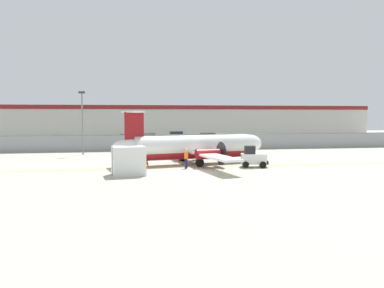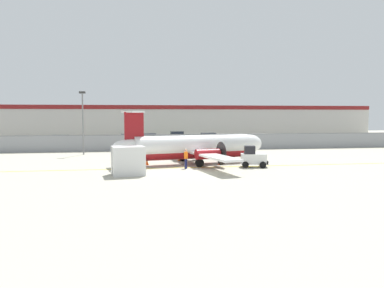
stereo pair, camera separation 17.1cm
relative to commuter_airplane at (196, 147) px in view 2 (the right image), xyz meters
The scene contains 20 objects.
ground_plane 2.99m from the commuter_airplane, 109.07° to the right, with size 140.00×140.00×0.01m.
perimeter_fence 13.64m from the commuter_airplane, 93.47° to the left, with size 98.00×0.10×2.10m.
parking_lot_strip 25.17m from the commuter_airplane, 91.88° to the left, with size 98.00×17.00×0.12m.
background_building 43.64m from the commuter_airplane, 91.09° to the left, with size 91.00×8.10×6.50m.
commuter_airplane is the anchor object (origin of this frame).
baggage_tug 5.48m from the commuter_airplane, 32.79° to the right, with size 2.51×1.79×1.88m.
ground_crew_worker 3.31m from the commuter_airplane, 115.63° to the right, with size 0.46×0.52×1.70m.
cargo_container 8.39m from the commuter_airplane, 138.39° to the right, with size 2.66×2.33×2.20m.
traffic_cone_near_left 4.80m from the commuter_airplane, behind, with size 0.36×0.36×0.64m.
traffic_cone_near_right 2.62m from the commuter_airplane, 23.95° to the right, with size 0.36×0.36×0.64m.
traffic_cone_far_left 3.10m from the commuter_airplane, 117.25° to the left, with size 0.36×0.36×0.64m.
parked_car_0 27.28m from the commuter_airplane, 126.27° to the left, with size 4.29×2.19×1.58m.
parked_car_1 22.88m from the commuter_airplane, 119.06° to the left, with size 4.39×2.43×1.58m.
parked_car_2 24.49m from the commuter_airplane, 105.21° to the left, with size 4.35×2.33×1.58m.
parked_car_3 24.68m from the commuter_airplane, 97.63° to the left, with size 4.30×2.21×1.58m.
parked_car_4 31.02m from the commuter_airplane, 86.80° to the left, with size 4.24×2.09×1.58m.
parked_car_5 25.50m from the commuter_airplane, 75.59° to the left, with size 4.28×2.17×1.58m.
parked_car_6 21.90m from the commuter_airplane, 64.77° to the left, with size 4.30×2.21×1.58m.
parked_car_7 23.74m from the commuter_airplane, 55.79° to the left, with size 4.30×2.20×1.58m.
apron_light_pole 15.48m from the commuter_airplane, 139.02° to the left, with size 0.70×0.30×7.27m.
Camera 2 is at (-5.09, -30.02, 4.60)m, focal length 35.00 mm.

